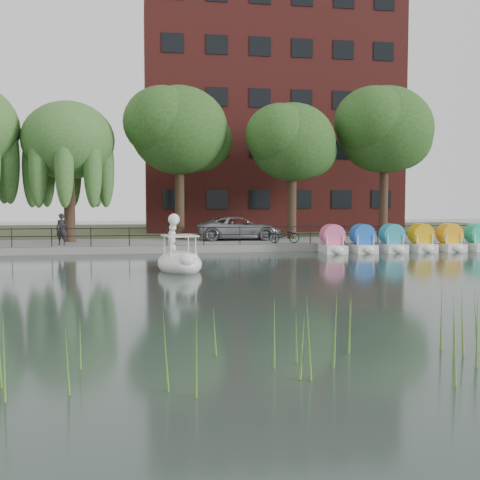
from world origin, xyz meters
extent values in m
plane|color=#3A4B43|center=(0.00, 0.00, 0.00)|extent=(120.00, 120.00, 0.00)
cube|color=gray|center=(0.00, 16.00, 0.20)|extent=(40.00, 6.00, 0.40)
cube|color=gray|center=(0.00, 13.05, 0.20)|extent=(40.00, 0.25, 0.40)
cube|color=#47512D|center=(0.00, 30.00, 0.18)|extent=(60.00, 22.00, 0.36)
cylinder|color=black|center=(0.00, 13.25, 1.35)|extent=(32.00, 0.04, 0.04)
cylinder|color=black|center=(0.00, 13.25, 0.95)|extent=(32.00, 0.04, 0.04)
cylinder|color=black|center=(0.00, 13.25, 0.90)|extent=(0.05, 0.05, 1.00)
cube|color=#4C1E16|center=(7.00, 30.00, 9.36)|extent=(20.00, 10.00, 18.00)
cylinder|color=#473323|center=(-7.50, 17.00, 2.30)|extent=(0.60, 0.60, 3.80)
ellipsoid|color=#56883E|center=(-7.50, 17.00, 6.29)|extent=(5.32, 5.32, 4.52)
cylinder|color=#473323|center=(-1.00, 18.00, 2.65)|extent=(0.60, 0.60, 4.50)
ellipsoid|color=#416C29|center=(-1.00, 18.00, 7.10)|extent=(6.00, 6.00, 5.10)
cylinder|color=#473323|center=(6.00, 17.50, 2.42)|extent=(0.60, 0.60, 4.05)
ellipsoid|color=#416C29|center=(6.00, 17.50, 6.43)|extent=(5.40, 5.40, 4.59)
cylinder|color=#473323|center=(12.50, 18.50, 2.76)|extent=(0.60, 0.60, 4.72)
ellipsoid|color=#416C29|center=(12.50, 18.50, 7.44)|extent=(6.30, 6.30, 5.36)
imported|color=gray|center=(2.54, 16.89, 1.22)|extent=(2.76, 5.91, 1.64)
imported|color=gray|center=(4.66, 13.93, 0.90)|extent=(0.93, 1.80, 1.00)
imported|color=black|center=(-7.63, 14.39, 1.39)|extent=(0.83, 0.68, 1.98)
ellipsoid|color=white|center=(-1.82, 4.96, 0.30)|extent=(2.19, 2.99, 0.60)
cube|color=white|center=(-1.81, 4.86, 0.60)|extent=(1.31, 1.39, 0.30)
cube|color=white|center=(-1.81, 4.91, 1.44)|extent=(1.49, 1.57, 0.06)
ellipsoid|color=white|center=(-1.61, 3.82, 0.55)|extent=(0.72, 0.60, 0.56)
sphere|color=white|center=(-1.99, 5.84, 2.06)|extent=(0.48, 0.48, 0.48)
cone|color=black|center=(-2.05, 6.16, 2.03)|extent=(0.25, 0.29, 0.20)
cylinder|color=yellow|center=(-2.03, 6.02, 2.04)|extent=(0.28, 0.15, 0.26)
cube|color=white|center=(6.83, 11.74, 0.22)|extent=(1.15, 1.70, 0.44)
cylinder|color=#EF5D91|center=(6.83, 11.84, 0.95)|extent=(0.90, 1.20, 0.90)
cube|color=white|center=(8.53, 11.74, 0.22)|extent=(1.15, 1.70, 0.44)
cylinder|color=blue|center=(8.53, 11.84, 0.95)|extent=(0.90, 1.20, 0.90)
cube|color=white|center=(10.23, 11.74, 0.22)|extent=(1.15, 1.70, 0.44)
cylinder|color=teal|center=(10.23, 11.84, 0.95)|extent=(0.90, 1.20, 0.90)
cube|color=white|center=(11.93, 11.74, 0.22)|extent=(1.15, 1.70, 0.44)
cylinder|color=gold|center=(11.93, 11.84, 0.95)|extent=(0.90, 1.20, 0.90)
cube|color=white|center=(13.63, 11.74, 0.22)|extent=(1.15, 1.70, 0.44)
cylinder|color=#F0A51A|center=(13.63, 11.84, 0.95)|extent=(0.90, 1.20, 0.90)
cube|color=white|center=(15.33, 11.74, 0.22)|extent=(1.15, 1.70, 0.44)
cylinder|color=#22B792|center=(15.33, 11.84, 0.95)|extent=(0.90, 1.20, 0.90)
camera|label=1|loc=(-3.29, -19.32, 2.95)|focal=45.00mm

